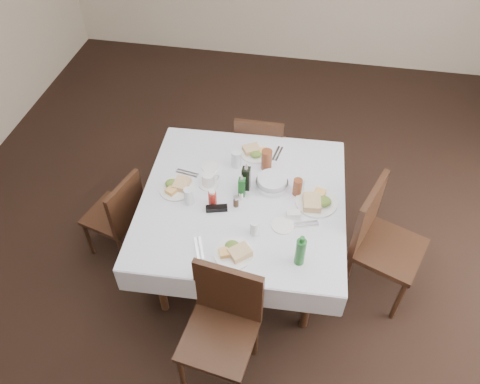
{
  "coord_description": "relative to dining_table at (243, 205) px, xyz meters",
  "views": [
    {
      "loc": [
        0.21,
        -2.16,
        3.25
      ],
      "look_at": [
        -0.21,
        0.16,
        0.8
      ],
      "focal_mm": 35.0,
      "sensor_mm": 36.0,
      "label": 1
    }
  ],
  "objects": [
    {
      "name": "cutlery_w",
      "position": [
        -0.47,
        0.18,
        0.08
      ],
      "size": [
        0.18,
        0.07,
        0.01
      ],
      "color": "silver",
      "rests_on": "dining_table"
    },
    {
      "name": "ketchup_bottle",
      "position": [
        -0.21,
        -0.09,
        0.13
      ],
      "size": [
        0.06,
        0.06,
        0.13
      ],
      "color": "#AA241C",
      "rests_on": "dining_table"
    },
    {
      "name": "dining_table",
      "position": [
        0.0,
        0.0,
        0.0
      ],
      "size": [
        1.55,
        1.55,
        0.76
      ],
      "color": "black",
      "rests_on": "ground"
    },
    {
      "name": "iced_tea_b",
      "position": [
        0.38,
        0.12,
        0.14
      ],
      "size": [
        0.07,
        0.07,
        0.14
      ],
      "color": "brown",
      "rests_on": "dining_table"
    },
    {
      "name": "sunglasses",
      "position": [
        -0.16,
        -0.15,
        0.09
      ],
      "size": [
        0.16,
        0.09,
        0.03
      ],
      "color": "black",
      "rests_on": "dining_table"
    },
    {
      "name": "green_bottle",
      "position": [
        0.46,
        -0.49,
        0.18
      ],
      "size": [
        0.07,
        0.07,
        0.25
      ],
      "color": "#1D6024",
      "rests_on": "dining_table"
    },
    {
      "name": "meal_north",
      "position": [
        0.01,
        0.5,
        0.09
      ],
      "size": [
        0.25,
        0.25,
        0.05
      ],
      "color": "white",
      "rests_on": "dining_table"
    },
    {
      "name": "side_plate_a",
      "position": [
        -0.31,
        0.28,
        0.08
      ],
      "size": [
        0.14,
        0.14,
        0.01
      ],
      "color": "white",
      "rests_on": "dining_table"
    },
    {
      "name": "chair_south",
      "position": [
        0.03,
        -0.87,
        -0.15
      ],
      "size": [
        0.51,
        0.51,
        0.95
      ],
      "color": "black",
      "rests_on": "ground"
    },
    {
      "name": "room_shell",
      "position": [
        0.19,
        -0.14,
        1.02
      ],
      "size": [
        6.04,
        7.04,
        2.8
      ],
      "color": "beige",
      "rests_on": "ground"
    },
    {
      "name": "salt_shaker",
      "position": [
        -0.01,
        -0.01,
        0.11
      ],
      "size": [
        0.03,
        0.03,
        0.07
      ],
      "color": "white",
      "rests_on": "dining_table"
    },
    {
      "name": "cutlery_n",
      "position": [
        0.19,
        0.53,
        0.08
      ],
      "size": [
        0.07,
        0.18,
        0.01
      ],
      "color": "silver",
      "rests_on": "dining_table"
    },
    {
      "name": "meal_south",
      "position": [
        0.03,
        -0.5,
        0.09
      ],
      "size": [
        0.26,
        0.26,
        0.06
      ],
      "color": "white",
      "rests_on": "dining_table"
    },
    {
      "name": "ground_plane",
      "position": [
        0.19,
        -0.14,
        -0.69
      ],
      "size": [
        7.0,
        7.0,
        0.0
      ],
      "primitive_type": "plane",
      "color": "black"
    },
    {
      "name": "pepper_shaker",
      "position": [
        -0.04,
        -0.08,
        0.12
      ],
      "size": [
        0.04,
        0.04,
        0.09
      ],
      "color": "#3E2C1C",
      "rests_on": "dining_table"
    },
    {
      "name": "bread_basket",
      "position": [
        0.19,
        0.16,
        0.11
      ],
      "size": [
        0.24,
        0.24,
        0.08
      ],
      "color": "silver",
      "rests_on": "dining_table"
    },
    {
      "name": "coffee_mug",
      "position": [
        -0.27,
        0.09,
        0.12
      ],
      "size": [
        0.15,
        0.15,
        0.11
      ],
      "color": "white",
      "rests_on": "dining_table"
    },
    {
      "name": "water_n",
      "position": [
        -0.11,
        0.33,
        0.14
      ],
      "size": [
        0.08,
        0.08,
        0.14
      ],
      "color": "silver",
      "rests_on": "dining_table"
    },
    {
      "name": "cutlery_s",
      "position": [
        -0.21,
        -0.5,
        0.08
      ],
      "size": [
        0.11,
        0.19,
        0.01
      ],
      "color": "silver",
      "rests_on": "dining_table"
    },
    {
      "name": "iced_tea_a",
      "position": [
        0.12,
        0.35,
        0.16
      ],
      "size": [
        0.08,
        0.08,
        0.17
      ],
      "color": "brown",
      "rests_on": "dining_table"
    },
    {
      "name": "chair_west",
      "position": [
        -0.99,
        -0.06,
        -0.22
      ],
      "size": [
        0.48,
        0.48,
        0.82
      ],
      "color": "black",
      "rests_on": "ground"
    },
    {
      "name": "oil_cruet_green",
      "position": [
        -0.01,
        0.03,
        0.16
      ],
      "size": [
        0.05,
        0.05,
        0.21
      ],
      "color": "#1D6024",
      "rests_on": "dining_table"
    },
    {
      "name": "chair_north",
      "position": [
        -0.0,
        0.86,
        -0.19
      ],
      "size": [
        0.42,
        0.42,
        0.88
      ],
      "color": "black",
      "rests_on": "ground"
    },
    {
      "name": "meal_west",
      "position": [
        -0.5,
        0.01,
        0.09
      ],
      "size": [
        0.26,
        0.26,
        0.06
      ],
      "color": "white",
      "rests_on": "dining_table"
    },
    {
      "name": "sugar_caddy",
      "position": [
        0.38,
        -0.11,
        0.1
      ],
      "size": [
        0.1,
        0.07,
        0.05
      ],
      "color": "white",
      "rests_on": "dining_table"
    },
    {
      "name": "water_s",
      "position": [
        0.14,
        -0.31,
        0.13
      ],
      "size": [
        0.06,
        0.06,
        0.11
      ],
      "color": "silver",
      "rests_on": "dining_table"
    },
    {
      "name": "oil_cruet_dark",
      "position": [
        0.0,
        0.11,
        0.18
      ],
      "size": [
        0.06,
        0.06,
        0.25
      ],
      "color": "black",
      "rests_on": "dining_table"
    },
    {
      "name": "meal_east",
      "position": [
        0.53,
        0.04,
        0.1
      ],
      "size": [
        0.3,
        0.3,
        0.07
      ],
      "color": "white",
      "rests_on": "dining_table"
    },
    {
      "name": "water_w",
      "position": [
        -0.37,
        -0.11,
        0.14
      ],
      "size": [
        0.07,
        0.07,
        0.13
      ],
      "color": "silver",
      "rests_on": "dining_table"
    },
    {
      "name": "side_plate_b",
      "position": [
        0.32,
        -0.21,
        0.08
      ],
      "size": [
        0.16,
        0.16,
        0.01
      ],
      "color": "white",
      "rests_on": "dining_table"
    },
    {
      "name": "water_e",
      "position": [
        0.4,
        0.16,
        0.13
      ],
      "size": [
        0.06,
        0.06,
        0.11
      ],
      "color": "silver",
      "rests_on": "dining_table"
    },
    {
      "name": "chair_east",
      "position": [
        1.01,
        -0.02,
        -0.12
      ],
      "size": [
        0.61,
        0.61,
        1.0
      ],
      "color": "black",
      "rests_on": "ground"
    },
    {
      "name": "cutlery_e",
      "position": [
        0.47,
        -0.17,
        0.08
      ],
      "size": [
        0.2,
        0.11,
        0.01
      ],
      "color": "silver",
      "rests_on": "dining_table"
    }
  ]
}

